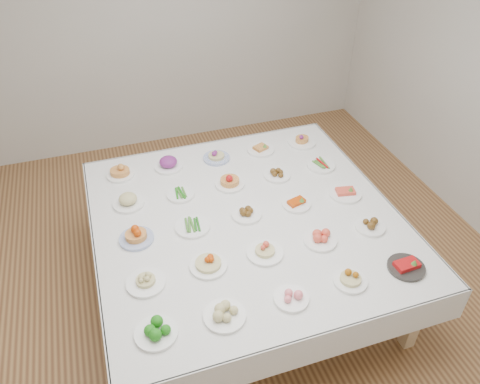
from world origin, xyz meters
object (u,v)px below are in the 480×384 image
object	(u,v)px
dish_12	(247,212)
dish_24	(302,138)
dish_0	(155,329)
display_table	(246,223)

from	to	relation	value
dish_12	dish_24	bearing A→B (deg)	44.67
dish_0	dish_24	bearing A→B (deg)	44.70
display_table	dish_0	distance (m)	1.20
dish_12	dish_24	xyz separation A→B (m)	(0.84, 0.83, 0.02)
display_table	dish_0	world-z (taller)	dish_0
dish_0	dish_24	world-z (taller)	dish_24
display_table	dish_24	bearing A→B (deg)	44.76
dish_0	dish_12	xyz separation A→B (m)	(0.85, 0.85, -0.02)
dish_24	display_table	bearing A→B (deg)	-135.24
dish_0	dish_12	distance (m)	1.20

